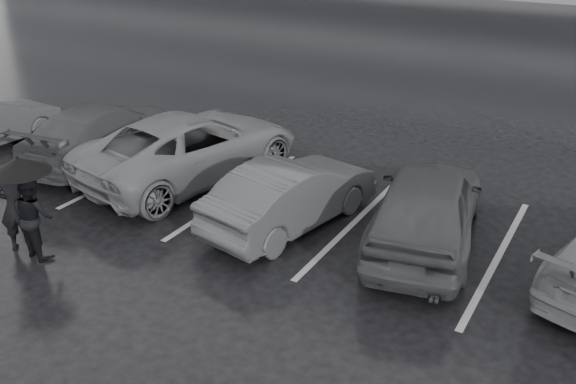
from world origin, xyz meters
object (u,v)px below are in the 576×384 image
at_px(car_main, 427,206).
at_px(pedestrian_left, 15,207).
at_px(car_west_b, 190,146).
at_px(pedestrian_right, 34,217).
at_px(car_west_a, 291,194).
at_px(car_west_c, 102,132).

bearing_deg(car_main, pedestrian_left, 20.26).
distance_m(car_west_b, pedestrian_left, 4.27).
height_order(car_west_b, pedestrian_left, pedestrian_left).
relative_size(car_west_b, pedestrian_left, 3.23).
height_order(pedestrian_left, pedestrian_right, pedestrian_left).
bearing_deg(pedestrian_left, car_main, 175.68).
xyz_separation_m(car_main, pedestrian_right, (-5.88, -3.80, -0.01)).
height_order(car_west_a, car_west_b, car_west_b).
height_order(car_west_b, car_west_c, car_west_b).
bearing_deg(car_west_a, car_west_b, -5.70).
relative_size(car_main, car_west_c, 0.96).
xyz_separation_m(car_main, car_west_c, (-8.27, 0.30, -0.08)).
bearing_deg(car_west_c, car_west_a, 165.20).
xyz_separation_m(car_west_b, car_west_c, (-2.60, -0.12, -0.07)).
xyz_separation_m(car_west_a, car_west_b, (-3.15, 0.95, 0.10)).
height_order(car_main, car_west_b, car_main).
height_order(car_main, car_west_a, car_main).
distance_m(car_west_c, pedestrian_left, 4.54).
xyz_separation_m(car_west_b, pedestrian_left, (-0.66, -4.22, 0.09)).
bearing_deg(pedestrian_left, pedestrian_right, 145.12).
height_order(car_west_c, pedestrian_left, pedestrian_left).
xyz_separation_m(car_west_b, pedestrian_right, (-0.21, -4.22, 0.00)).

